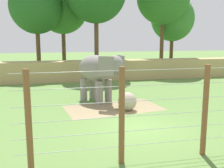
# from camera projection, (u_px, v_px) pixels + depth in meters

# --- Properties ---
(ground_plane) EXTENTS (120.00, 120.00, 0.00)m
(ground_plane) POSITION_uv_depth(u_px,v_px,m) (138.00, 127.00, 12.45)
(ground_plane) COLOR #5B7F3D
(dirt_patch) EXTENTS (5.90, 3.84, 0.01)m
(dirt_patch) POSITION_uv_depth(u_px,v_px,m) (114.00, 108.00, 15.75)
(dirt_patch) COLOR #937F5B
(dirt_patch) RESTS_ON ground
(embankment_wall) EXTENTS (36.00, 1.80, 1.88)m
(embankment_wall) POSITION_uv_depth(u_px,v_px,m) (93.00, 70.00, 25.61)
(embankment_wall) COLOR tan
(embankment_wall) RESTS_ON ground
(elephant) EXTENTS (3.05, 3.68, 3.05)m
(elephant) POSITION_uv_depth(u_px,v_px,m) (99.00, 71.00, 16.87)
(elephant) COLOR gray
(elephant) RESTS_ON ground
(enrichment_ball) EXTENTS (1.05, 1.05, 1.05)m
(enrichment_ball) POSITION_uv_depth(u_px,v_px,m) (127.00, 101.00, 15.18)
(enrichment_ball) COLOR tan
(enrichment_ball) RESTS_ON ground
(cable_fence) EXTENTS (10.02, 0.20, 3.23)m
(cable_fence) POSITION_uv_depth(u_px,v_px,m) (167.00, 113.00, 9.01)
(cable_fence) COLOR brown
(cable_fence) RESTS_ON ground
(tree_far_left) EXTENTS (5.24, 5.24, 9.04)m
(tree_far_left) POSITION_uv_depth(u_px,v_px,m) (173.00, 19.00, 32.75)
(tree_far_left) COLOR brown
(tree_far_left) RESTS_ON ground
(tree_right_of_centre) EXTENTS (5.69, 5.69, 10.37)m
(tree_right_of_centre) POSITION_uv_depth(u_px,v_px,m) (63.00, 7.00, 30.08)
(tree_right_of_centre) COLOR brown
(tree_right_of_centre) RESTS_ON ground
(tree_far_right) EXTENTS (5.48, 5.48, 10.13)m
(tree_far_right) POSITION_uv_depth(u_px,v_px,m) (36.00, 6.00, 27.47)
(tree_far_right) COLOR brown
(tree_far_right) RESTS_ON ground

